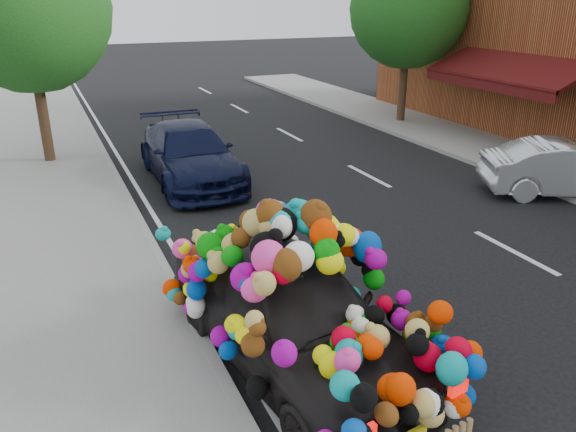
# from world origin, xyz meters

# --- Properties ---
(ground) EXTENTS (100.00, 100.00, 0.00)m
(ground) POSITION_xyz_m (0.00, 0.00, 0.00)
(ground) COLOR black
(ground) RESTS_ON ground
(sidewalk) EXTENTS (4.00, 60.00, 0.12)m
(sidewalk) POSITION_xyz_m (-4.30, 0.00, 0.06)
(sidewalk) COLOR gray
(sidewalk) RESTS_ON ground
(kerb) EXTENTS (0.15, 60.00, 0.13)m
(kerb) POSITION_xyz_m (-2.35, 0.00, 0.07)
(kerb) COLOR gray
(kerb) RESTS_ON ground
(footpath_far) EXTENTS (3.00, 40.00, 0.12)m
(footpath_far) POSITION_xyz_m (8.20, 3.00, 0.06)
(footpath_far) COLOR gray
(footpath_far) RESTS_ON ground
(lane_markings) EXTENTS (6.00, 50.00, 0.01)m
(lane_markings) POSITION_xyz_m (3.60, 0.00, 0.01)
(lane_markings) COLOR silver
(lane_markings) RESTS_ON ground
(tree_near_sidewalk) EXTENTS (4.20, 4.20, 6.13)m
(tree_near_sidewalk) POSITION_xyz_m (-3.80, 9.50, 4.02)
(tree_near_sidewalk) COLOR #332114
(tree_near_sidewalk) RESTS_ON ground
(tree_far_b) EXTENTS (4.00, 4.00, 5.90)m
(tree_far_b) POSITION_xyz_m (8.00, 10.00, 3.89)
(tree_far_b) COLOR #332114
(tree_far_b) RESTS_ON ground
(plush_art_car) EXTENTS (2.66, 4.68, 2.09)m
(plush_art_car) POSITION_xyz_m (-1.43, -1.29, 1.07)
(plush_art_car) COLOR black
(plush_art_car) RESTS_ON ground
(navy_sedan) EXTENTS (2.04, 4.78, 1.37)m
(navy_sedan) POSITION_xyz_m (-0.65, 6.49, 0.69)
(navy_sedan) COLOR black
(navy_sedan) RESTS_ON ground
(silver_hatchback) EXTENTS (4.01, 2.89, 1.26)m
(silver_hatchback) POSITION_xyz_m (7.00, 1.91, 0.63)
(silver_hatchback) COLOR #BABDC2
(silver_hatchback) RESTS_ON ground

